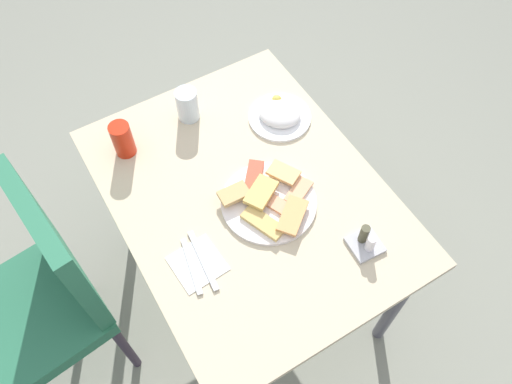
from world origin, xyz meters
TOP-DOWN VIEW (x-y plane):
  - ground_plane at (0.00, 0.00)m, footprint 6.00×6.00m
  - dining_table at (0.00, 0.00)m, footprint 1.02×0.78m
  - dining_chair at (0.11, 0.68)m, footprint 0.47×0.47m
  - pide_platter at (-0.06, -0.04)m, footprint 0.31×0.30m
  - salad_plate_greens at (0.21, -0.25)m, footprint 0.21×0.21m
  - soda_can at (0.34, 0.25)m, footprint 0.07×0.07m
  - drinking_glass at (0.37, 0.01)m, footprint 0.07×0.07m
  - paper_napkin at (-0.13, 0.24)m, footprint 0.14×0.14m
  - fork at (-0.13, 0.22)m, footprint 0.20×0.04m
  - spoon at (-0.13, 0.26)m, footprint 0.18×0.05m
  - condiment_caddy at (-0.33, -0.20)m, footprint 0.10×0.10m

SIDE VIEW (x-z plane):
  - ground_plane at x=0.00m, z-range 0.00..0.00m
  - dining_chair at x=0.11m, z-range 0.07..1.00m
  - dining_table at x=0.00m, z-range 0.27..0.97m
  - paper_napkin at x=-0.13m, z-range 0.70..0.71m
  - fork at x=-0.13m, z-range 0.71..0.71m
  - spoon at x=-0.13m, z-range 0.71..0.71m
  - pide_platter at x=-0.06m, z-range 0.70..0.74m
  - salad_plate_greens at x=0.21m, z-range 0.70..0.74m
  - condiment_caddy at x=-0.33m, z-range 0.69..0.77m
  - drinking_glass at x=0.37m, z-range 0.70..0.82m
  - soda_can at x=0.34m, z-range 0.70..0.83m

